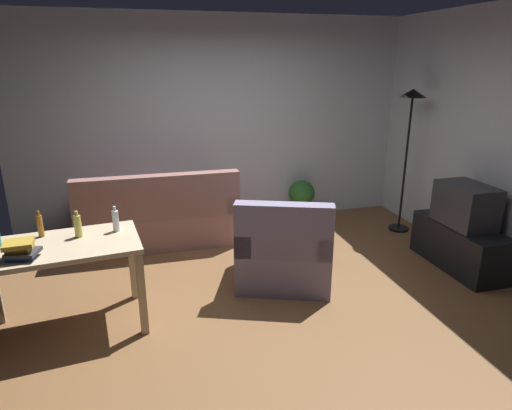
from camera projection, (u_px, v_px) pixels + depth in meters
name	position (u px, v px, depth m)	size (l,w,h in m)	color
ground_plane	(260.00, 297.00, 4.20)	(5.20, 4.40, 0.02)	brown
wall_rear	(215.00, 123.00, 5.79)	(5.20, 0.10, 2.70)	silver
wall_right	(510.00, 143.00, 4.41)	(0.10, 4.40, 2.70)	silver
couch	(159.00, 219.00, 5.35)	(1.86, 0.84, 0.92)	#996B66
tv_stand	(459.00, 246.00, 4.74)	(0.44, 1.10, 0.48)	black
tv	(466.00, 205.00, 4.60)	(0.41, 0.60, 0.44)	#2D2D33
torchiere_lamp	(410.00, 122.00, 5.41)	(0.32, 0.32, 1.81)	black
desk	(62.00, 257.00, 3.51)	(1.27, 0.84, 0.76)	#C6B28E
potted_plant	(301.00, 197.00, 6.11)	(0.36, 0.36, 0.57)	brown
armchair	(284.00, 252.00, 4.38)	(1.14, 1.11, 0.92)	gray
bottle_amber	(40.00, 226.00, 3.60)	(0.05, 0.05, 0.22)	#9E6019
bottle_squat	(78.00, 226.00, 3.59)	(0.06, 0.06, 0.22)	#BCB24C
bottle_clear	(116.00, 221.00, 3.71)	(0.05, 0.05, 0.22)	silver
book_stack	(20.00, 249.00, 3.20)	(0.25, 0.22, 0.13)	navy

